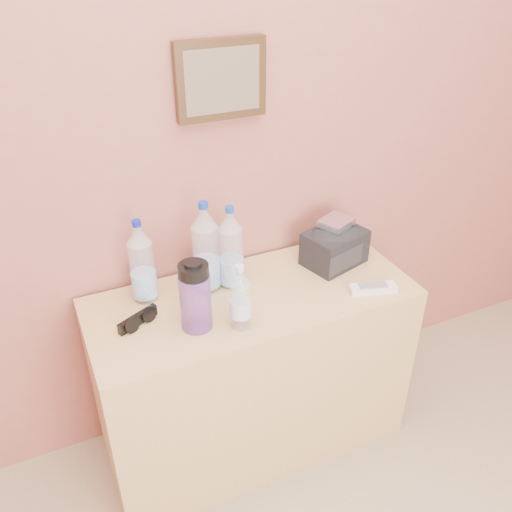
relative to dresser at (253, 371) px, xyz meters
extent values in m
plane|color=#A15144|center=(-0.10, 0.26, 0.99)|extent=(4.00, 0.00, 4.00)
cube|color=#A28254|center=(0.00, 0.00, 0.00)|extent=(1.14, 0.48, 0.72)
cylinder|color=silver|center=(-0.34, 0.14, 0.49)|extent=(0.08, 0.08, 0.26)
cylinder|color=#0F1B97|center=(-0.34, 0.14, 0.65)|extent=(0.03, 0.03, 0.02)
cylinder|color=white|center=(-0.04, 0.10, 0.49)|extent=(0.08, 0.08, 0.27)
cylinder|color=#0F42A1|center=(-0.04, 0.10, 0.66)|extent=(0.03, 0.03, 0.02)
cylinder|color=silver|center=(-0.12, 0.11, 0.50)|extent=(0.09, 0.09, 0.29)
cylinder|color=#0F35A5|center=(-0.12, 0.11, 0.68)|extent=(0.03, 0.03, 0.02)
cylinder|color=silver|center=(-0.10, -0.13, 0.46)|extent=(0.07, 0.07, 0.20)
cylinder|color=silver|center=(-0.10, -0.13, 0.58)|extent=(0.03, 0.03, 0.02)
cylinder|color=#693896|center=(-0.23, -0.08, 0.45)|extent=(0.10, 0.10, 0.19)
cylinder|color=black|center=(-0.23, -0.08, 0.58)|extent=(0.09, 0.09, 0.05)
cube|color=silver|center=(0.40, -0.15, 0.37)|extent=(0.17, 0.10, 0.02)
cube|color=silver|center=(0.38, 0.09, 0.52)|extent=(0.15, 0.14, 0.02)
camera|label=1|loc=(-0.62, -1.40, 1.47)|focal=38.00mm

